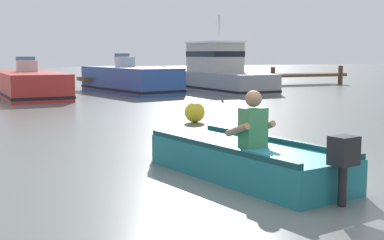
# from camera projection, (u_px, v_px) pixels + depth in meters

# --- Properties ---
(ground_plane) EXTENTS (120.00, 120.00, 0.00)m
(ground_plane) POSITION_uv_depth(u_px,v_px,m) (282.00, 187.00, 6.70)
(ground_plane) COLOR slate
(wooden_dock) EXTENTS (14.21, 1.64, 1.05)m
(wooden_dock) POSITION_uv_depth(u_px,v_px,m) (223.00, 76.00, 26.63)
(wooden_dock) COLOR brown
(wooden_dock) RESTS_ON ground
(rowboat_with_person) EXTENTS (1.67, 3.72, 1.19)m
(rowboat_with_person) POSITION_uv_depth(u_px,v_px,m) (242.00, 158.00, 7.26)
(rowboat_with_person) COLOR #1E727A
(rowboat_with_person) RESTS_ON ground
(moored_boat_red) EXTENTS (2.37, 6.09, 1.53)m
(moored_boat_red) POSITION_uv_depth(u_px,v_px,m) (29.00, 85.00, 20.42)
(moored_boat_red) COLOR #B72D28
(moored_boat_red) RESTS_ON ground
(moored_boat_blue) EXTENTS (3.10, 5.80, 1.66)m
(moored_boat_blue) POSITION_uv_depth(u_px,v_px,m) (130.00, 81.00, 22.59)
(moored_boat_blue) COLOR #2D519E
(moored_boat_blue) RESTS_ON ground
(moored_boat_grey) EXTENTS (2.33, 6.57, 3.33)m
(moored_boat_grey) POSITION_uv_depth(u_px,v_px,m) (218.00, 73.00, 23.89)
(moored_boat_grey) COLOR gray
(moored_boat_grey) RESTS_ON ground
(mooring_buoy) EXTENTS (0.50, 0.50, 0.50)m
(mooring_buoy) POSITION_uv_depth(u_px,v_px,m) (195.00, 112.00, 12.96)
(mooring_buoy) COLOR yellow
(mooring_buoy) RESTS_ON ground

